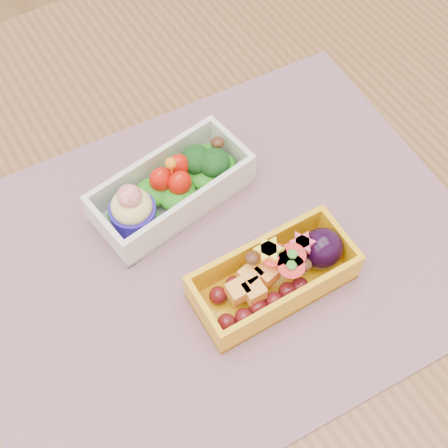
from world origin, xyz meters
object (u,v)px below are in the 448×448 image
placemat (220,252)px  bento_white (171,189)px  bento_yellow (277,275)px  table (242,263)px

placemat → bento_white: bearing=98.2°
bento_white → bento_yellow: bento_white is taller
bento_white → bento_yellow: bearing=-83.1°
table → placemat: size_ratio=2.51×
placemat → bento_yellow: (0.03, -0.06, 0.02)m
placemat → bento_white: 0.08m
table → bento_white: 0.14m
placemat → bento_yellow: 0.07m
table → placemat: bearing=-152.1°
bento_white → bento_yellow: 0.14m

